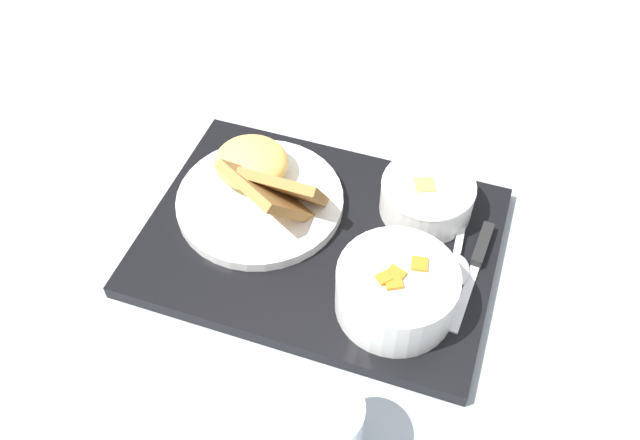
# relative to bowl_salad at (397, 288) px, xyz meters

# --- Properties ---
(ground_plane) EXTENTS (4.00, 4.00, 0.00)m
(ground_plane) POSITION_rel_bowl_salad_xyz_m (0.12, -0.05, -0.05)
(ground_plane) COLOR #99A3AD
(serving_tray) EXTENTS (0.46, 0.37, 0.02)m
(serving_tray) POSITION_rel_bowl_salad_xyz_m (0.12, -0.05, -0.04)
(serving_tray) COLOR black
(serving_tray) RESTS_ON ground_plane
(bowl_salad) EXTENTS (0.13, 0.13, 0.07)m
(bowl_salad) POSITION_rel_bowl_salad_xyz_m (0.00, 0.00, 0.00)
(bowl_salad) COLOR white
(bowl_salad) RESTS_ON serving_tray
(bowl_soup) EXTENTS (0.12, 0.12, 0.05)m
(bowl_soup) POSITION_rel_bowl_salad_xyz_m (0.02, -0.15, -0.01)
(bowl_soup) COLOR white
(bowl_soup) RESTS_ON serving_tray
(plate_main) EXTENTS (0.21, 0.21, 0.09)m
(plate_main) POSITION_rel_bowl_salad_xyz_m (0.21, -0.07, -0.01)
(plate_main) COLOR white
(plate_main) RESTS_ON serving_tray
(knife) EXTENTS (0.03, 0.16, 0.01)m
(knife) POSITION_rel_bowl_salad_xyz_m (-0.06, -0.11, -0.03)
(knife) COLOR silver
(knife) RESTS_ON serving_tray
(spoon) EXTENTS (0.05, 0.14, 0.01)m
(spoon) POSITION_rel_bowl_salad_xyz_m (-0.04, -0.09, -0.03)
(spoon) COLOR silver
(spoon) RESTS_ON serving_tray
(glass_water) EXTENTS (0.08, 0.08, 0.10)m
(glass_water) POSITION_rel_bowl_salad_xyz_m (-0.00, 0.18, -0.01)
(glass_water) COLOR silver
(glass_water) RESTS_ON ground_plane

